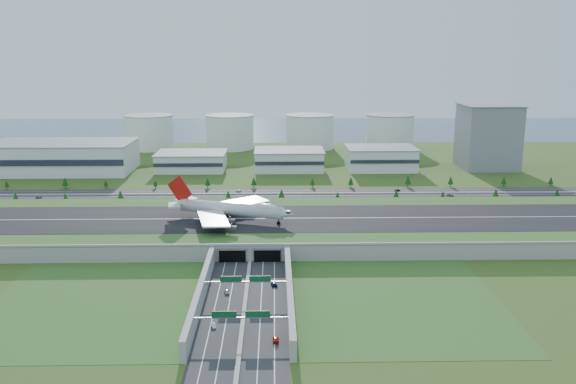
{
  "coord_description": "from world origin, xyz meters",
  "views": [
    {
      "loc": [
        12.39,
        -333.18,
        100.25
      ],
      "look_at": [
        20.55,
        35.0,
        15.48
      ],
      "focal_mm": 38.0,
      "sensor_mm": 36.0,
      "label": 1
    }
  ],
  "objects_px": {
    "boeing_747": "(230,209)",
    "car_0": "(227,292)",
    "fuel_tank_a": "(149,132)",
    "car_6": "(450,195)",
    "car_4": "(39,197)",
    "car_2": "(274,284)",
    "car_7": "(238,191)",
    "car_1": "(213,325)",
    "car_5": "(397,190)",
    "office_tower": "(488,137)",
    "car_3": "(276,339)"
  },
  "relations": [
    {
      "from": "fuel_tank_a",
      "to": "car_0",
      "type": "relative_size",
      "value": 10.72
    },
    {
      "from": "car_0",
      "to": "car_5",
      "type": "bearing_deg",
      "value": 50.33
    },
    {
      "from": "car_1",
      "to": "car_5",
      "type": "relative_size",
      "value": 1.0
    },
    {
      "from": "car_6",
      "to": "car_7",
      "type": "distance_m",
      "value": 152.65
    },
    {
      "from": "boeing_747",
      "to": "car_5",
      "type": "height_order",
      "value": "boeing_747"
    },
    {
      "from": "car_5",
      "to": "car_7",
      "type": "relative_size",
      "value": 0.9
    },
    {
      "from": "fuel_tank_a",
      "to": "car_2",
      "type": "bearing_deg",
      "value": -71.4
    },
    {
      "from": "car_6",
      "to": "car_0",
      "type": "bearing_deg",
      "value": 165.47
    },
    {
      "from": "car_7",
      "to": "car_0",
      "type": "bearing_deg",
      "value": -10.28
    },
    {
      "from": "car_4",
      "to": "car_5",
      "type": "bearing_deg",
      "value": -108.25
    },
    {
      "from": "car_0",
      "to": "car_2",
      "type": "xyz_separation_m",
      "value": [
        20.1,
        8.25,
        -0.12
      ]
    },
    {
      "from": "boeing_747",
      "to": "car_1",
      "type": "relative_size",
      "value": 18.04
    },
    {
      "from": "car_0",
      "to": "car_3",
      "type": "bearing_deg",
      "value": -74.82
    },
    {
      "from": "fuel_tank_a",
      "to": "car_5",
      "type": "distance_m",
      "value": 304.71
    },
    {
      "from": "car_1",
      "to": "car_4",
      "type": "distance_m",
      "value": 253.06
    },
    {
      "from": "boeing_747",
      "to": "car_4",
      "type": "height_order",
      "value": "boeing_747"
    },
    {
      "from": "car_4",
      "to": "car_7",
      "type": "bearing_deg",
      "value": -105.06
    },
    {
      "from": "car_1",
      "to": "office_tower",
      "type": "bearing_deg",
      "value": 41.77
    },
    {
      "from": "boeing_747",
      "to": "car_5",
      "type": "xyz_separation_m",
      "value": [
        115.43,
        105.01,
        -13.9
      ]
    },
    {
      "from": "fuel_tank_a",
      "to": "car_1",
      "type": "distance_m",
      "value": 446.46
    },
    {
      "from": "car_3",
      "to": "car_6",
      "type": "bearing_deg",
      "value": -120.62
    },
    {
      "from": "fuel_tank_a",
      "to": "car_6",
      "type": "height_order",
      "value": "fuel_tank_a"
    },
    {
      "from": "boeing_747",
      "to": "car_6",
      "type": "distance_m",
      "value": 174.92
    },
    {
      "from": "boeing_747",
      "to": "car_7",
      "type": "distance_m",
      "value": 106.31
    },
    {
      "from": "car_2",
      "to": "car_7",
      "type": "height_order",
      "value": "car_2"
    },
    {
      "from": "fuel_tank_a",
      "to": "car_1",
      "type": "bearing_deg",
      "value": -75.83
    },
    {
      "from": "fuel_tank_a",
      "to": "car_0",
      "type": "bearing_deg",
      "value": -74.39
    },
    {
      "from": "office_tower",
      "to": "car_1",
      "type": "relative_size",
      "value": 13.51
    },
    {
      "from": "fuel_tank_a",
      "to": "car_4",
      "type": "xyz_separation_m",
      "value": [
        -33.58,
        -223.65,
        -16.68
      ]
    },
    {
      "from": "office_tower",
      "to": "car_6",
      "type": "xyz_separation_m",
      "value": [
        -62.81,
        -108.48,
        -26.59
      ]
    },
    {
      "from": "car_3",
      "to": "boeing_747",
      "type": "bearing_deg",
      "value": -80.36
    },
    {
      "from": "car_3",
      "to": "car_5",
      "type": "relative_size",
      "value": 1.29
    },
    {
      "from": "car_7",
      "to": "car_6",
      "type": "bearing_deg",
      "value": 71.66
    },
    {
      "from": "car_4",
      "to": "fuel_tank_a",
      "type": "bearing_deg",
      "value": -30.42
    },
    {
      "from": "car_1",
      "to": "car_2",
      "type": "distance_m",
      "value": 46.71
    },
    {
      "from": "car_0",
      "to": "car_4",
      "type": "distance_m",
      "value": 228.46
    },
    {
      "from": "boeing_747",
      "to": "car_0",
      "type": "xyz_separation_m",
      "value": [
        4.54,
        -87.54,
        -13.78
      ]
    },
    {
      "from": "car_5",
      "to": "car_0",
      "type": "bearing_deg",
      "value": -39.44
    },
    {
      "from": "car_1",
      "to": "car_2",
      "type": "bearing_deg",
      "value": 46.39
    },
    {
      "from": "car_1",
      "to": "car_6",
      "type": "height_order",
      "value": "car_6"
    },
    {
      "from": "car_3",
      "to": "car_5",
      "type": "xyz_separation_m",
      "value": [
        90.21,
        237.08,
        -0.09
      ]
    },
    {
      "from": "car_5",
      "to": "fuel_tank_a",
      "type": "bearing_deg",
      "value": -142.47
    },
    {
      "from": "car_2",
      "to": "car_6",
      "type": "bearing_deg",
      "value": -137.1
    },
    {
      "from": "fuel_tank_a",
      "to": "car_0",
      "type": "xyz_separation_m",
      "value": [
        111.73,
        -399.95,
        -16.59
      ]
    },
    {
      "from": "fuel_tank_a",
      "to": "car_7",
      "type": "distance_m",
      "value": 232.92
    },
    {
      "from": "car_3",
      "to": "car_4",
      "type": "bearing_deg",
      "value": -54.24
    },
    {
      "from": "car_1",
      "to": "car_3",
      "type": "height_order",
      "value": "car_3"
    },
    {
      "from": "car_6",
      "to": "office_tower",
      "type": "bearing_deg",
      "value": -5.11
    },
    {
      "from": "boeing_747",
      "to": "car_0",
      "type": "height_order",
      "value": "boeing_747"
    },
    {
      "from": "car_5",
      "to": "car_7",
      "type": "distance_m",
      "value": 117.19
    }
  ]
}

